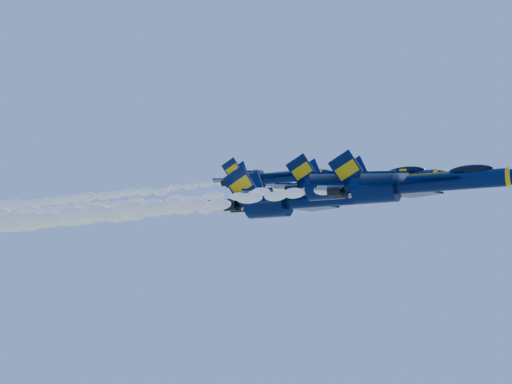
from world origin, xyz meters
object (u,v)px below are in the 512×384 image
at_px(jet_lead, 416,183).
at_px(jet_second, 360,183).
at_px(jet_third, 305,199).
at_px(jet_fourth, 272,178).

bearing_deg(jet_lead, jet_second, 137.86).
xyz_separation_m(jet_second, jet_third, (-8.26, 7.33, 0.14)).
bearing_deg(jet_fourth, jet_second, -46.59).
bearing_deg(jet_third, jet_lead, -41.81).
distance_m(jet_lead, jet_third, 19.40).
xyz_separation_m(jet_lead, jet_third, (-14.41, 12.89, 1.53)).
xyz_separation_m(jet_second, jet_fourth, (-16.89, 17.85, 4.59)).
bearing_deg(jet_lead, jet_third, 138.19).
xyz_separation_m(jet_lead, jet_fourth, (-23.04, 23.42, 5.98)).
bearing_deg(jet_third, jet_second, -41.57).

